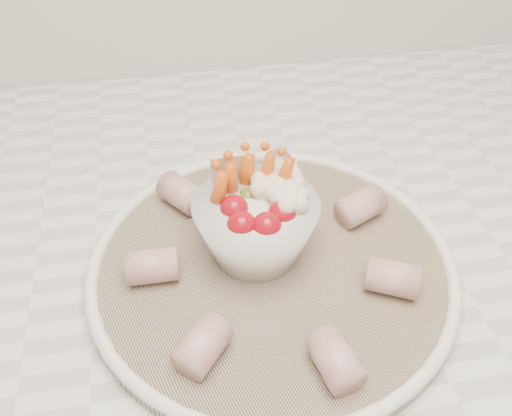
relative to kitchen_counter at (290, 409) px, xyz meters
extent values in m
cube|color=beige|center=(0.00, 0.00, -0.02)|extent=(2.00, 0.60, 0.88)
cube|color=silver|center=(0.00, 0.00, 0.44)|extent=(2.04, 0.62, 0.04)
cylinder|color=navy|center=(-0.06, -0.10, 0.47)|extent=(0.43, 0.43, 0.01)
torus|color=white|center=(-0.06, -0.10, 0.47)|extent=(0.34, 0.34, 0.01)
sphere|color=maroon|center=(-0.09, -0.11, 0.53)|extent=(0.03, 0.03, 0.03)
sphere|color=maroon|center=(-0.07, -0.11, 0.53)|extent=(0.03, 0.03, 0.03)
sphere|color=maroon|center=(-0.05, -0.10, 0.53)|extent=(0.03, 0.03, 0.03)
sphere|color=maroon|center=(-0.09, -0.08, 0.53)|extent=(0.03, 0.03, 0.03)
sphere|color=#577025|center=(-0.08, -0.07, 0.53)|extent=(0.02, 0.02, 0.02)
cone|color=#CF5413|center=(-0.09, -0.06, 0.54)|extent=(0.02, 0.03, 0.06)
cone|color=#CF5413|center=(-0.08, -0.05, 0.54)|extent=(0.02, 0.03, 0.06)
cone|color=#CF5413|center=(-0.06, -0.05, 0.54)|extent=(0.03, 0.04, 0.06)
cone|color=#CF5413|center=(-0.10, -0.07, 0.54)|extent=(0.03, 0.04, 0.06)
cone|color=#CF5413|center=(-0.04, -0.06, 0.54)|extent=(0.03, 0.04, 0.06)
sphere|color=silver|center=(-0.04, -0.07, 0.53)|extent=(0.03, 0.03, 0.03)
sphere|color=silver|center=(-0.04, -0.09, 0.53)|extent=(0.03, 0.03, 0.03)
sphere|color=silver|center=(-0.04, -0.05, 0.53)|extent=(0.03, 0.03, 0.03)
sphere|color=silver|center=(-0.06, -0.07, 0.53)|extent=(0.03, 0.03, 0.03)
cube|color=beige|center=(-0.09, -0.04, 0.54)|extent=(0.04, 0.01, 0.04)
cylinder|color=#A84C59|center=(0.04, -0.06, 0.49)|extent=(0.05, 0.05, 0.03)
cylinder|color=#A84C59|center=(-0.03, 0.01, 0.49)|extent=(0.04, 0.05, 0.03)
cylinder|color=#A84C59|center=(-0.14, 0.00, 0.49)|extent=(0.05, 0.05, 0.03)
cylinder|color=#A84C59|center=(-0.17, -0.10, 0.49)|extent=(0.05, 0.03, 0.03)
cylinder|color=#A84C59|center=(-0.14, -0.19, 0.49)|extent=(0.05, 0.05, 0.03)
cylinder|color=#A84C59|center=(-0.04, -0.22, 0.49)|extent=(0.04, 0.05, 0.03)
cylinder|color=#A84C59|center=(0.04, -0.15, 0.49)|extent=(0.05, 0.05, 0.03)
camera|label=1|loc=(-0.14, -0.45, 0.87)|focal=40.00mm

